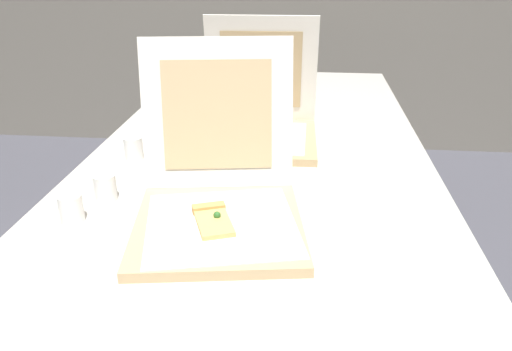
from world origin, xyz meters
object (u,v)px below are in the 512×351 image
Objects in this scene: table at (255,182)px; cup_white_near_center at (105,188)px; cup_white_near_left at (71,208)px; cup_white_far at (207,112)px; pizza_box_front at (218,200)px; pizza_box_middle at (259,123)px; cup_white_mid at (134,148)px.

cup_white_near_center is at bearing -146.09° from table.
cup_white_near_left reaches higher than table.
cup_white_near_left is at bearing -102.12° from cup_white_far.
cup_white_near_left is at bearing 177.28° from pizza_box_front.
pizza_box_middle is (0.04, 0.53, 0.00)m from pizza_box_front.
cup_white_far is 1.00× the size of cup_white_mid.
cup_white_near_center is 0.65m from cup_white_far.
pizza_box_front reaches higher than cup_white_near_left.
cup_white_mid is (-0.35, 0.04, 0.07)m from table.
cup_white_mid reaches higher than table.
table is 0.51m from cup_white_near_left.
pizza_box_front is at bearing -95.39° from pizza_box_middle.
cup_white_far is (-0.20, 0.18, -0.02)m from pizza_box_middle.
cup_white_far is at bearing 77.88° from cup_white_near_left.
table is 5.20× the size of pizza_box_front.
cup_white_mid is (0.02, 0.37, 0.00)m from cup_white_near_left.
cup_white_mid is at bearing -110.80° from cup_white_far.
cup_white_near_left and cup_white_mid have the same top height.
pizza_box_front is 0.73m from cup_white_far.
pizza_box_front is 7.33× the size of cup_white_near_left.
cup_white_near_center is at bearing -101.17° from cup_white_far.
cup_white_mid is at bearing 87.21° from cup_white_near_left.
cup_white_near_center is (-0.34, -0.23, 0.07)m from table.
cup_white_near_center and cup_white_far have the same top height.
pizza_box_front is (-0.05, -0.30, 0.10)m from table.
cup_white_near_left is (-0.37, -0.34, 0.07)m from table.
pizza_box_middle reaches higher than cup_white_near_center.
pizza_box_middle reaches higher than cup_white_far.
cup_white_near_left is (-0.36, -0.57, -0.02)m from pizza_box_middle.
pizza_box_middle is at bearing -42.31° from cup_white_far.
cup_white_near_center is 0.26m from cup_white_mid.
cup_white_near_left is at bearing -123.74° from pizza_box_middle.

